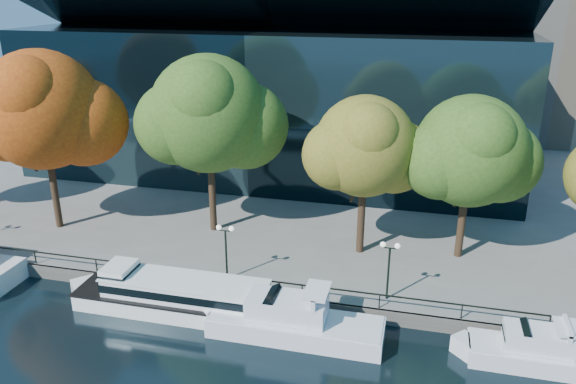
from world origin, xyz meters
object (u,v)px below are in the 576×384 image
(tree_4, at_px, (472,154))
(tree_2, at_px, (210,117))
(cruiser_far, at_px, (536,351))
(lamp_2, at_px, (389,258))
(cruiser_near, at_px, (288,320))
(tree_3, at_px, (367,149))
(tree_1, at_px, (44,113))
(tour_boat, at_px, (173,294))
(lamp_1, at_px, (226,240))

(tree_4, bearing_deg, tree_2, 179.66)
(cruiser_far, xyz_separation_m, lamp_2, (-8.62, 3.50, 3.04))
(cruiser_near, bearing_deg, tree_3, 72.84)
(cruiser_near, relative_size, cruiser_far, 1.31)
(tree_3, bearing_deg, cruiser_far, -41.93)
(tree_1, relative_size, tree_2, 1.02)
(tour_boat, relative_size, lamp_2, 3.79)
(tree_2, bearing_deg, tree_3, -5.32)
(tree_2, bearing_deg, tour_boat, -84.10)
(tree_3, distance_m, tree_4, 7.38)
(tour_boat, relative_size, tree_4, 1.25)
(tree_2, xyz_separation_m, lamp_1, (3.70, -7.54, -6.62))
(cruiser_far, height_order, lamp_1, lamp_1)
(tree_3, bearing_deg, lamp_1, -143.31)
(tree_4, bearing_deg, tour_boat, -150.17)
(cruiser_near, distance_m, tree_4, 17.51)
(lamp_1, bearing_deg, tree_2, 116.10)
(tree_2, distance_m, lamp_1, 10.69)
(lamp_1, bearing_deg, lamp_2, 0.00)
(tree_4, bearing_deg, tree_1, -175.69)
(tree_1, height_order, tree_2, tree_1)
(cruiser_near, bearing_deg, tree_4, 47.45)
(cruiser_far, relative_size, tree_3, 0.75)
(tour_boat, distance_m, tree_1, 18.78)
(cruiser_near, xyz_separation_m, tree_1, (-21.92, 9.04, 9.70))
(tree_3, bearing_deg, lamp_2, -69.40)
(tour_boat, bearing_deg, tree_4, 29.83)
(tree_1, distance_m, lamp_2, 28.81)
(cruiser_far, relative_size, lamp_1, 2.25)
(tree_1, bearing_deg, tree_4, 4.31)
(cruiser_far, height_order, lamp_2, lamp_2)
(tree_1, bearing_deg, lamp_1, -16.74)
(tree_2, relative_size, tree_4, 1.18)
(cruiser_far, height_order, tree_3, tree_3)
(tree_2, height_order, tree_3, tree_2)
(tour_boat, relative_size, tree_3, 1.27)
(tree_1, height_order, lamp_1, tree_1)
(tour_boat, xyz_separation_m, tree_4, (18.49, 10.60, 7.81))
(tour_boat, bearing_deg, tree_3, 40.58)
(tree_1, distance_m, tree_2, 13.12)
(cruiser_far, bearing_deg, cruiser_near, -177.77)
(cruiser_far, distance_m, lamp_2, 9.78)
(tour_boat, distance_m, cruiser_far, 22.20)
(cruiser_near, bearing_deg, cruiser_far, 2.23)
(cruiser_near, relative_size, tree_3, 0.99)
(lamp_1, bearing_deg, tree_3, 36.69)
(lamp_2, bearing_deg, tour_boat, -166.85)
(tour_boat, relative_size, cruiser_near, 1.29)
(tour_boat, relative_size, cruiser_far, 1.68)
(lamp_1, bearing_deg, tree_1, 163.26)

